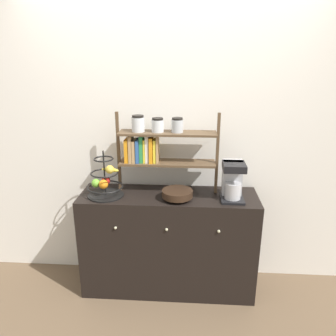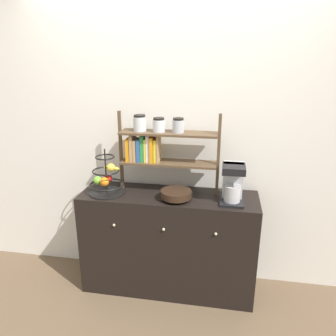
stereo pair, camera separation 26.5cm
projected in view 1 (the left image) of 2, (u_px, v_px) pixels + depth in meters
name	position (u px, v px, depth m)	size (l,w,h in m)	color
ground_plane	(167.00, 302.00, 2.81)	(12.00, 12.00, 0.00)	brown
wall_back	(171.00, 141.00, 2.86)	(7.00, 0.05, 2.60)	silver
sideboard	(168.00, 242.00, 2.87)	(1.48, 0.47, 0.90)	black
coffee_maker	(233.00, 180.00, 2.62)	(0.18, 0.24, 0.31)	black
fruit_stand	(105.00, 182.00, 2.68)	(0.30, 0.30, 0.39)	black
wooden_bowl	(177.00, 194.00, 2.63)	(0.25, 0.25, 0.08)	black
shelf_hutch	(154.00, 144.00, 2.68)	(0.84, 0.20, 0.68)	brown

